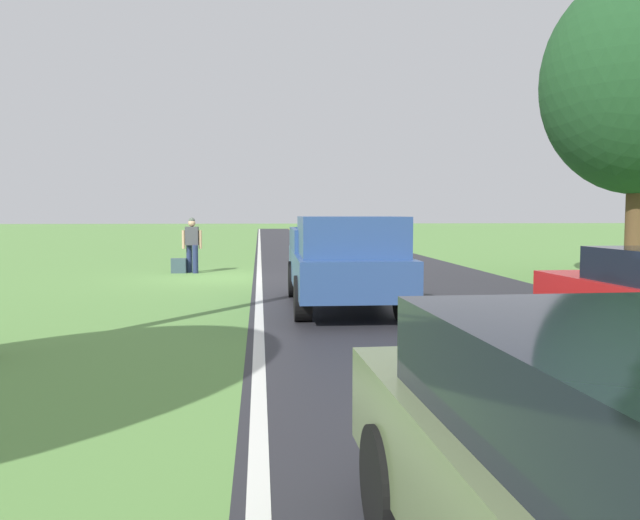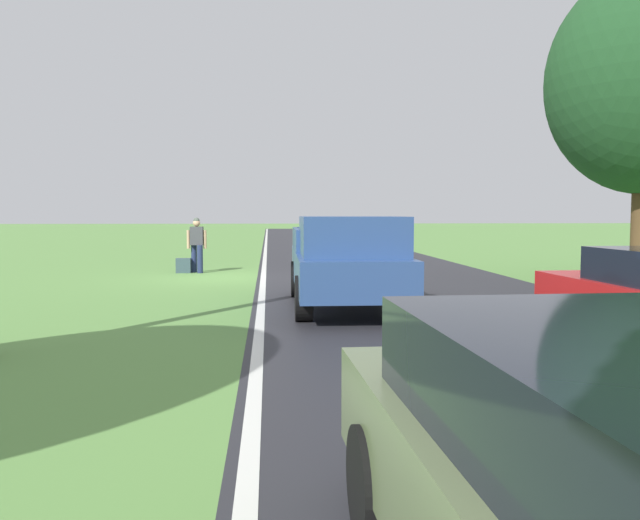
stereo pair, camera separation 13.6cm
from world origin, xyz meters
TOP-DOWN VIEW (x-y plane):
  - ground_plane at (0.00, 0.00)m, footprint 200.00×200.00m
  - road_surface at (-4.65, 0.00)m, footprint 7.43×120.00m
  - lane_edge_line at (-1.12, 0.00)m, footprint 0.16×117.60m
  - lane_centre_line at (-4.65, 0.00)m, footprint 0.14×117.60m
  - hitchhiker_walking at (0.99, -1.70)m, footprint 0.62×0.52m
  - suitcase_carried at (1.41, -1.64)m, footprint 0.47×0.21m
  - pickup_truck_passing at (-2.80, 6.26)m, footprint 2.16×5.43m

SIDE VIEW (x-z plane):
  - ground_plane at x=0.00m, z-range 0.00..0.00m
  - road_surface at x=-4.65m, z-range 0.00..0.00m
  - lane_edge_line at x=-1.12m, z-range 0.00..0.01m
  - lane_centre_line at x=-4.65m, z-range 0.00..0.01m
  - suitcase_carried at x=1.41m, z-range 0.00..0.47m
  - pickup_truck_passing at x=-2.80m, z-range 0.06..1.88m
  - hitchhiker_walking at x=0.99m, z-range 0.11..1.85m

